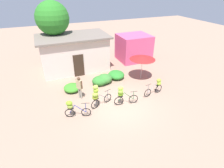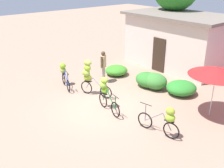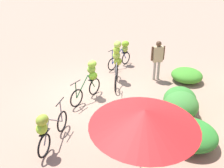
{
  "view_description": "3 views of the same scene",
  "coord_description": "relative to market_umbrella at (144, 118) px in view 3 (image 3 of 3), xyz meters",
  "views": [
    {
      "loc": [
        -4.18,
        -8.98,
        7.29
      ],
      "look_at": [
        -0.06,
        1.23,
        1.05
      ],
      "focal_mm": 28.59,
      "sensor_mm": 36.0,
      "label": 1
    },
    {
      "loc": [
        8.07,
        -6.25,
        5.44
      ],
      "look_at": [
        -0.18,
        0.7,
        0.86
      ],
      "focal_mm": 42.01,
      "sensor_mm": 36.0,
      "label": 2
    },
    {
      "loc": [
        7.1,
        3.99,
        4.6
      ],
      "look_at": [
        0.59,
        1.07,
        0.94
      ],
      "focal_mm": 38.68,
      "sensor_mm": 36.0,
      "label": 3
    }
  ],
  "objects": [
    {
      "name": "bicycle_by_shop",
      "position": [
        -0.26,
        -2.65,
        -1.25
      ],
      "size": [
        1.72,
        0.43,
        1.2
      ],
      "color": "black",
      "rests_on": "ground"
    },
    {
      "name": "hedge_bush_mid",
      "position": [
        -3.29,
        0.31,
        -1.53
      ],
      "size": [
        1.3,
        1.12,
        0.81
      ],
      "primitive_type": "ellipsoid",
      "color": "#397B31",
      "rests_on": "ground"
    },
    {
      "name": "bicycle_leftmost",
      "position": [
        -6.52,
        -3.02,
        -1.23
      ],
      "size": [
        1.56,
        0.62,
        1.19
      ],
      "color": "black",
      "rests_on": "ground"
    },
    {
      "name": "person_vendor",
      "position": [
        -5.66,
        -1.13,
        -0.89
      ],
      "size": [
        0.39,
        0.49,
        1.71
      ],
      "color": "gray",
      "rests_on": "ground"
    },
    {
      "name": "hedge_bush_by_door",
      "position": [
        -2.02,
        0.79,
        -1.62
      ],
      "size": [
        1.39,
        1.49,
        0.64
      ],
      "primitive_type": "ellipsoid",
      "color": "#2B7D2B",
      "rests_on": "ground"
    },
    {
      "name": "hedge_bush_front_left",
      "position": [
        -6.01,
        0.1,
        -1.66
      ],
      "size": [
        1.27,
        1.3,
        0.55
      ],
      "primitive_type": "ellipsoid",
      "color": "#3C8828",
      "rests_on": "ground"
    },
    {
      "name": "hedge_bush_front_right",
      "position": [
        -3.7,
        0.21,
        -1.56
      ],
      "size": [
        1.33,
        1.09,
        0.76
      ],
      "primitive_type": "ellipsoid",
      "color": "#33792D",
      "rests_on": "ground"
    },
    {
      "name": "bicycle_center_loaded",
      "position": [
        -3.17,
        -2.97,
        -1.12
      ],
      "size": [
        1.67,
        0.42,
        1.43
      ],
      "color": "black",
      "rests_on": "ground"
    },
    {
      "name": "ground_plane",
      "position": [
        -3.39,
        -3.0,
        -1.94
      ],
      "size": [
        60.0,
        60.0,
        0.0
      ],
      "primitive_type": "plane",
      "color": "#977763"
    },
    {
      "name": "bicycle_near_pile",
      "position": [
        -4.85,
        -2.62,
        -0.95
      ],
      "size": [
        1.65,
        0.73,
        1.72
      ],
      "color": "black",
      "rests_on": "ground"
    },
    {
      "name": "market_umbrella",
      "position": [
        0.0,
        0.0,
        0.0
      ],
      "size": [
        2.15,
        2.15,
        2.12
      ],
      "color": "beige",
      "rests_on": "ground"
    }
  ]
}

